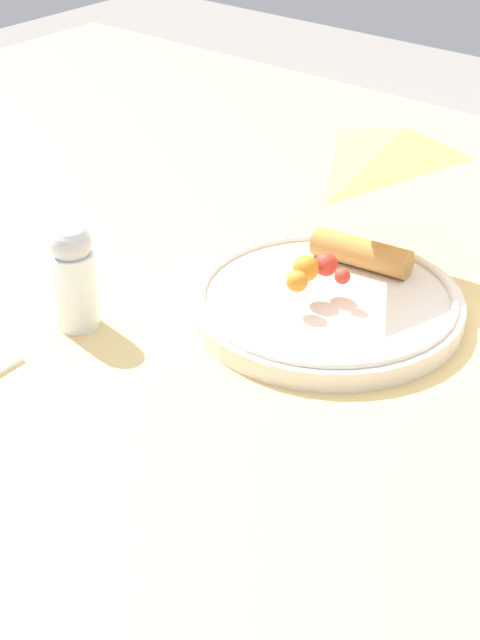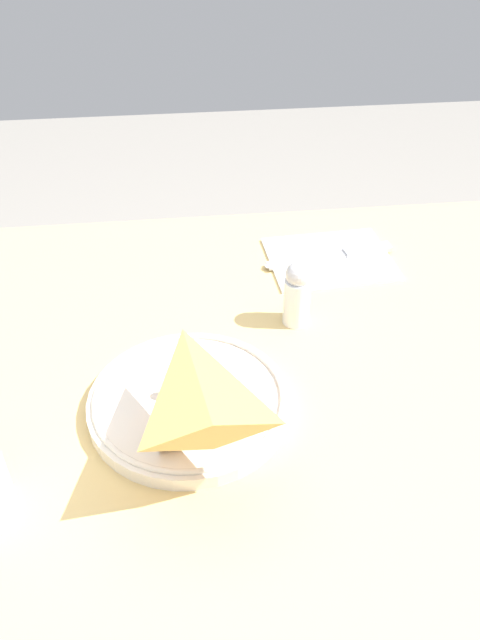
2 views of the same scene
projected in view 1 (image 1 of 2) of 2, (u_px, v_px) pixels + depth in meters
The scene contains 3 objects.
dining_table at pixel (212, 336), 0.91m from camera, with size 1.24×0.89×0.75m.
plate_pizza at pixel (327, 298), 0.75m from camera, with size 0.21×0.21×0.05m.
salt_shaker at pixel (74, 276), 0.72m from camera, with size 0.03×0.03×0.09m.
Camera 1 is at (0.51, -0.58, 1.15)m, focal length 55.00 mm.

